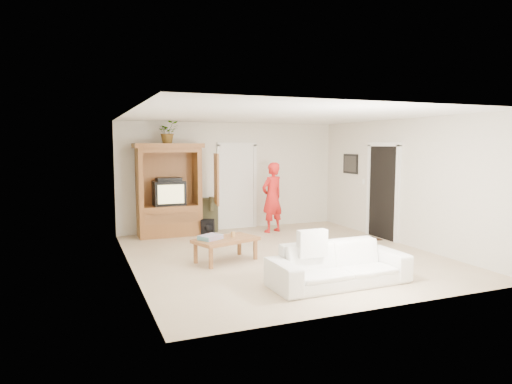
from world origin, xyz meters
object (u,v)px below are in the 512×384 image
at_px(man, 272,197).
at_px(sofa, 339,264).
at_px(armoire, 170,196).
at_px(coffee_table, 226,241).

distance_m(man, sofa, 4.20).
height_order(armoire, man, armoire).
xyz_separation_m(man, coffee_table, (-1.87, -2.20, -0.46)).
bearing_deg(armoire, man, -12.02).
bearing_deg(coffee_table, man, 30.95).
bearing_deg(man, sofa, 59.60).
relative_size(armoire, sofa, 1.00).
distance_m(man, coffee_table, 2.92).
relative_size(armoire, coffee_table, 1.67).
height_order(man, sofa, man).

